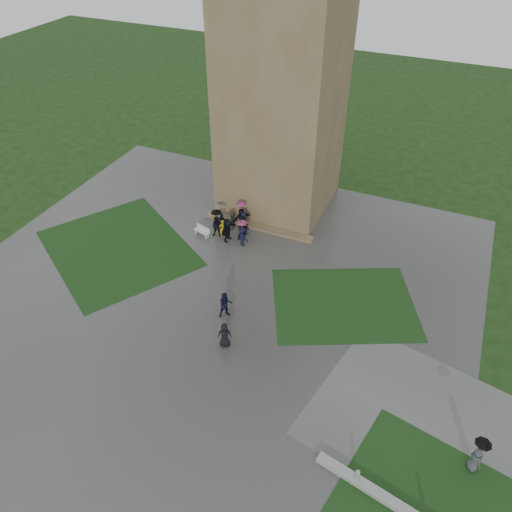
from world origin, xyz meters
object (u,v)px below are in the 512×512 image
at_px(tower, 282,96).
at_px(pedestrian_path, 478,454).
at_px(pedestrian_mid, 226,305).
at_px(bench, 202,231).
at_px(pedestrian_near, 225,335).

relative_size(tower, pedestrian_path, 7.86).
distance_m(pedestrian_mid, pedestrian_path, 15.76).
relative_size(tower, pedestrian_mid, 9.76).
bearing_deg(pedestrian_mid, pedestrian_path, -58.34).
distance_m(tower, pedestrian_mid, 16.31).
xyz_separation_m(bench, pedestrian_mid, (5.50, -7.01, 0.51)).
height_order(pedestrian_near, pedestrian_path, pedestrian_path).
bearing_deg(pedestrian_mid, tower, 55.98).
xyz_separation_m(bench, pedestrian_near, (6.53, -9.22, 0.44)).
distance_m(bench, pedestrian_near, 11.31).
height_order(bench, pedestrian_path, pedestrian_path).
bearing_deg(pedestrian_path, tower, 132.78).
relative_size(tower, bench, 12.52).
bearing_deg(pedestrian_mid, pedestrian_near, -107.00).
xyz_separation_m(tower, pedestrian_path, (17.10, -18.47, -7.76)).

